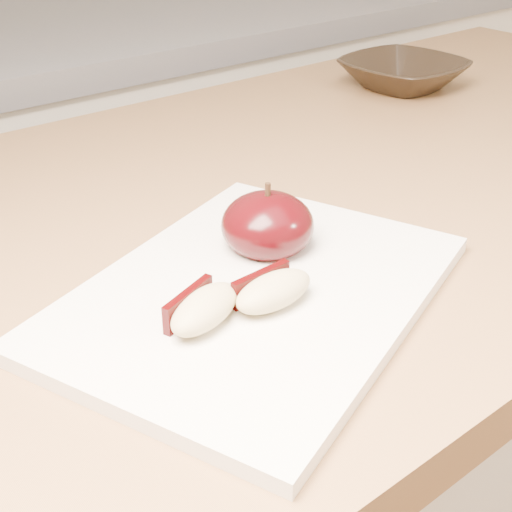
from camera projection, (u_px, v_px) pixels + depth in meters
back_cabinet at (14, 285)px, 1.35m from camera, size 2.40×0.62×0.94m
cutting_board at (256, 293)px, 0.51m from camera, size 0.36×0.31×0.01m
apple_half at (267, 225)px, 0.56m from camera, size 0.09×0.09×0.06m
apple_wedge_a at (203, 308)px, 0.47m from camera, size 0.07×0.05×0.02m
apple_wedge_b at (272, 290)px, 0.49m from camera, size 0.06×0.03×0.02m
bowl at (403, 74)px, 0.97m from camera, size 0.17×0.17×0.04m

